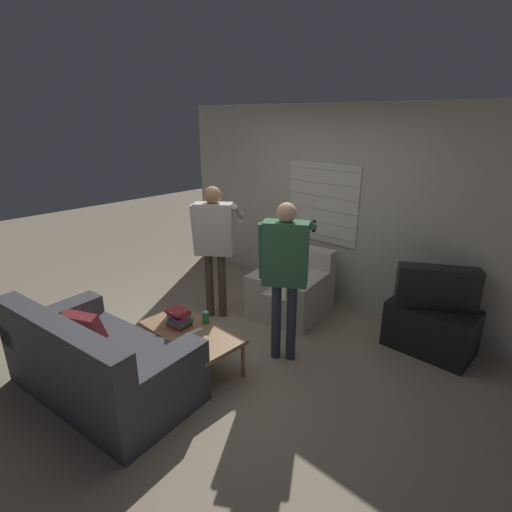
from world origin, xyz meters
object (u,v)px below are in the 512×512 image
couch_blue (97,363)px  soda_can (206,317)px  armchair_beige (293,289)px  tv (437,287)px  book_stack (179,318)px  coffee_table (191,334)px  spare_remote (196,331)px  person_left_standing (214,236)px  person_right_standing (285,263)px

couch_blue → soda_can: size_ratio=14.77×
armchair_beige → soda_can: (0.02, -1.44, 0.16)m
tv → soda_can: bearing=16.6°
armchair_beige → book_stack: armchair_beige is taller
coffee_table → spare_remote: size_ratio=8.16×
person_left_standing → spare_remote: 1.30m
person_right_standing → spare_remote: (-0.50, -0.74, -0.64)m
coffee_table → soda_can: 0.23m
book_stack → soda_can: book_stack is taller
couch_blue → person_left_standing: 1.92m
coffee_table → person_left_standing: 1.29m
person_left_standing → soda_can: bearing=-84.6°
soda_can → person_right_standing: bearing=43.5°
book_stack → spare_remote: size_ratio=1.96×
armchair_beige → coffee_table: bearing=80.9°
person_left_standing → soda_can: 1.10m
tv → person_left_standing: (-2.26, -1.04, 0.31)m
tv → book_stack: (-1.77, -1.96, -0.25)m
coffee_table → spare_remote: 0.09m
person_right_standing → soda_can: person_right_standing is taller
book_stack → coffee_table: bearing=10.8°
coffee_table → person_right_standing: 1.16m
armchair_beige → book_stack: (-0.13, -1.68, 0.19)m
armchair_beige → person_left_standing: size_ratio=0.63×
armchair_beige → tv: (1.65, 0.29, 0.43)m
armchair_beige → coffee_table: 1.65m
couch_blue → coffee_table: couch_blue is taller
armchair_beige → book_stack: 1.69m
soda_can → couch_blue: bearing=-104.0°
armchair_beige → spare_remote: armchair_beige is taller
couch_blue → spare_remote: bearing=60.4°
couch_blue → book_stack: size_ratio=7.22×
person_left_standing → person_right_standing: bearing=-43.8°
armchair_beige → coffee_table: size_ratio=0.96×
couch_blue → tv: bearing=48.0°
spare_remote → book_stack: bearing=-167.8°
soda_can → spare_remote: 0.21m
person_left_standing → soda_can: person_left_standing is taller
book_stack → spare_remote: book_stack is taller
couch_blue → book_stack: bearing=73.8°
person_left_standing → armchair_beige: bearing=13.5°
person_right_standing → armchair_beige: bearing=90.5°
tv → person_right_standing: size_ratio=0.48×
couch_blue → person_left_standing: (-0.37, 1.73, 0.73)m
book_stack → person_left_standing: bearing=118.3°
couch_blue → soda_can: couch_blue is taller
couch_blue → armchair_beige: bearing=76.6°
person_right_standing → book_stack: (-0.72, -0.78, -0.56)m
person_right_standing → book_stack: size_ratio=6.40×
couch_blue → spare_remote: couch_blue is taller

